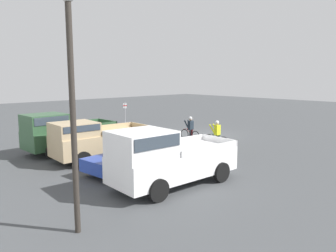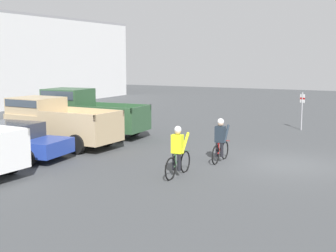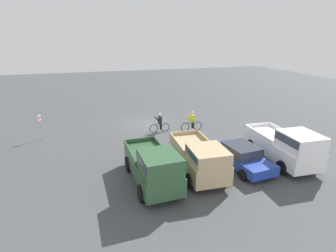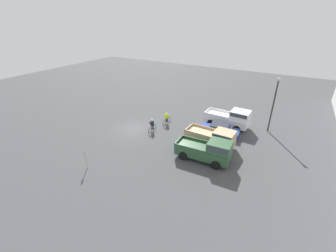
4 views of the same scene
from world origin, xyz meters
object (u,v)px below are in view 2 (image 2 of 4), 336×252
object	(u,v)px
sedan_0	(12,141)
cyclist_1	(178,151)
pickup_truck_1	(56,121)
pickup_truck_2	(86,112)
fire_lane_sign	(302,107)
cyclist_0	(220,140)

from	to	relation	value
sedan_0	cyclist_1	bearing A→B (deg)	-86.34
pickup_truck_1	pickup_truck_2	size ratio (longest dim) A/B	0.99
pickup_truck_1	fire_lane_sign	bearing A→B (deg)	-42.80
pickup_truck_1	sedan_0	bearing A→B (deg)	-176.22
pickup_truck_1	fire_lane_sign	distance (m)	12.76
sedan_0	cyclist_1	distance (m)	6.85
pickup_truck_1	cyclist_1	bearing A→B (deg)	-108.75
pickup_truck_1	cyclist_0	xyz separation A→B (m)	(0.26, -7.49, -0.27)
pickup_truck_2	cyclist_0	xyz separation A→B (m)	(-2.50, -7.95, -0.36)
fire_lane_sign	cyclist_1	bearing A→B (deg)	172.00
cyclist_0	fire_lane_sign	size ratio (longest dim) A/B	0.85
cyclist_1	pickup_truck_1	bearing A→B (deg)	71.25
sedan_0	fire_lane_sign	xyz separation A→B (m)	(12.18, -8.48, 0.54)
pickup_truck_1	cyclist_1	world-z (taller)	pickup_truck_1
pickup_truck_2	fire_lane_sign	bearing A→B (deg)	-54.11
cyclist_0	pickup_truck_1	bearing A→B (deg)	91.98
cyclist_0	cyclist_1	bearing A→B (deg)	169.77
pickup_truck_1	fire_lane_sign	size ratio (longest dim) A/B	2.57
cyclist_0	sedan_0	bearing A→B (deg)	112.84
pickup_truck_1	cyclist_1	xyz separation A→B (m)	(-2.38, -7.02, -0.26)
pickup_truck_2	pickup_truck_1	bearing A→B (deg)	-170.69
sedan_0	cyclist_0	size ratio (longest dim) A/B	2.68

